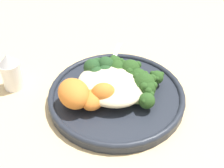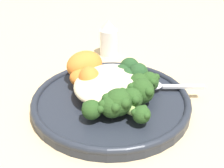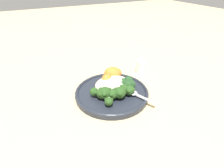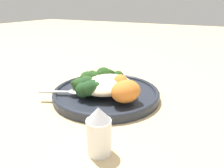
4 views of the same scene
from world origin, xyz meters
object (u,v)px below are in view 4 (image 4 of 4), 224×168
at_px(sweet_potato_chunk_1, 125,89).
at_px(kale_tuft, 89,88).
at_px(broccoli_stalk_6, 90,84).
at_px(broccoli_stalk_2, 105,77).
at_px(broccoli_stalk_3, 99,79).
at_px(broccoli_stalk_4, 98,79).
at_px(sweet_potato_chunk_3, 121,84).
at_px(spoon, 73,92).
at_px(salt_shaker, 99,131).
at_px(plate, 107,94).
at_px(sweet_potato_chunk_2, 126,91).
at_px(quinoa_mound, 107,84).
at_px(sweet_potato_chunk_0, 122,89).
at_px(broccoli_stalk_5, 91,80).
at_px(broccoli_stalk_0, 116,80).
at_px(broccoli_stalk_1, 108,77).
at_px(broccoli_stalk_7, 88,86).

relative_size(sweet_potato_chunk_1, kale_tuft, 0.79).
relative_size(broccoli_stalk_6, sweet_potato_chunk_1, 1.89).
bearing_deg(kale_tuft, broccoli_stalk_2, 4.55).
relative_size(broccoli_stalk_2, broccoli_stalk_3, 0.80).
height_order(broccoli_stalk_4, sweet_potato_chunk_3, sweet_potato_chunk_3).
height_order(broccoli_stalk_2, sweet_potato_chunk_3, sweet_potato_chunk_3).
distance_m(spoon, salt_shaker, 0.20).
relative_size(plate, sweet_potato_chunk_2, 3.83).
height_order(quinoa_mound, spoon, quinoa_mound).
relative_size(quinoa_mound, sweet_potato_chunk_0, 2.73).
height_order(broccoli_stalk_6, spoon, broccoli_stalk_6).
xyz_separation_m(plate, sweet_potato_chunk_3, (0.00, -0.04, 0.03)).
height_order(broccoli_stalk_3, sweet_potato_chunk_2, sweet_potato_chunk_2).
height_order(broccoli_stalk_3, sweet_potato_chunk_0, sweet_potato_chunk_0).
xyz_separation_m(broccoli_stalk_2, broccoli_stalk_3, (-0.00, 0.02, -0.01)).
distance_m(broccoli_stalk_3, broccoli_stalk_6, 0.05).
relative_size(broccoli_stalk_5, sweet_potato_chunk_0, 2.10).
bearing_deg(broccoli_stalk_0, broccoli_stalk_5, 113.65).
bearing_deg(sweet_potato_chunk_2, broccoli_stalk_1, 46.74).
bearing_deg(sweet_potato_chunk_2, broccoli_stalk_0, 37.64).
distance_m(broccoli_stalk_3, salt_shaker, 0.25).
xyz_separation_m(quinoa_mound, spoon, (-0.05, 0.06, -0.01)).
bearing_deg(broccoli_stalk_4, plate, 170.61).
bearing_deg(spoon, broccoli_stalk_1, -136.17).
xyz_separation_m(plate, quinoa_mound, (-0.01, -0.01, 0.03)).
xyz_separation_m(sweet_potato_chunk_0, sweet_potato_chunk_3, (0.01, 0.01, 0.01)).
relative_size(broccoli_stalk_3, broccoli_stalk_5, 1.18).
bearing_deg(broccoli_stalk_5, sweet_potato_chunk_3, 178.16).
distance_m(broccoli_stalk_7, sweet_potato_chunk_1, 0.09).
distance_m(sweet_potato_chunk_3, kale_tuft, 0.07).
bearing_deg(sweet_potato_chunk_3, kale_tuft, 134.50).
bearing_deg(broccoli_stalk_0, spoon, 126.36).
distance_m(plate, sweet_potato_chunk_1, 0.06).
height_order(broccoli_stalk_0, sweet_potato_chunk_1, sweet_potato_chunk_1).
distance_m(plate, sweet_potato_chunk_0, 0.05).
distance_m(sweet_potato_chunk_1, sweet_potato_chunk_2, 0.04).
xyz_separation_m(broccoli_stalk_7, sweet_potato_chunk_2, (-0.01, -0.10, 0.01)).
bearing_deg(spoon, sweet_potato_chunk_0, 178.66).
distance_m(quinoa_mound, broccoli_stalk_3, 0.06).
relative_size(broccoli_stalk_1, spoon, 0.79).
relative_size(sweet_potato_chunk_0, spoon, 0.42).
bearing_deg(sweet_potato_chunk_1, quinoa_mound, 88.54).
height_order(broccoli_stalk_5, kale_tuft, kale_tuft).
xyz_separation_m(broccoli_stalk_2, sweet_potato_chunk_3, (-0.03, -0.06, 0.00)).
relative_size(broccoli_stalk_4, salt_shaker, 1.18).
bearing_deg(quinoa_mound, kale_tuft, 152.88).
xyz_separation_m(sweet_potato_chunk_2, spoon, (-0.02, 0.13, -0.02)).
height_order(quinoa_mound, broccoli_stalk_4, same).
relative_size(broccoli_stalk_6, kale_tuft, 1.50).
relative_size(broccoli_stalk_2, sweet_potato_chunk_2, 1.38).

